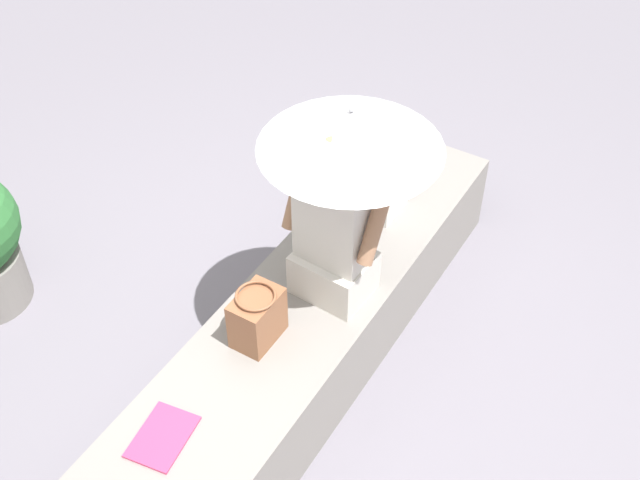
{
  "coord_description": "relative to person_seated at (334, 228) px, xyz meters",
  "views": [
    {
      "loc": [
        -2.15,
        -1.38,
        3.24
      ],
      "look_at": [
        0.06,
        -0.04,
        0.82
      ],
      "focal_mm": 45.27,
      "sensor_mm": 36.0,
      "label": 1
    }
  ],
  "objects": [
    {
      "name": "tote_bag_canvas",
      "position": [
        0.63,
        0.07,
        -0.25
      ],
      "size": [
        0.24,
        0.18,
        0.29
      ],
      "color": "silver",
      "rests_on": "stone_bench"
    },
    {
      "name": "stone_bench",
      "position": [
        -0.13,
        0.07,
        -0.62
      ],
      "size": [
        2.89,
        0.64,
        0.47
      ],
      "primitive_type": "cube",
      "color": "gray",
      "rests_on": "ground"
    },
    {
      "name": "ground_plane",
      "position": [
        -0.13,
        0.07,
        -0.86
      ],
      "size": [
        14.0,
        14.0,
        0.0
      ],
      "primitive_type": "plane",
      "color": "slate"
    },
    {
      "name": "handbag_black",
      "position": [
        -0.43,
        0.14,
        -0.26
      ],
      "size": [
        0.24,
        0.18,
        0.27
      ],
      "color": "brown",
      "rests_on": "stone_bench"
    },
    {
      "name": "magazine",
      "position": [
        -1.06,
        0.17,
        -0.38
      ],
      "size": [
        0.31,
        0.24,
        0.01
      ],
      "primitive_type": "cube",
      "rotation": [
        0.0,
        0.0,
        0.15
      ],
      "color": "#D83866",
      "rests_on": "stone_bench"
    },
    {
      "name": "parasol",
      "position": [
        0.09,
        -0.02,
        0.47
      ],
      "size": [
        0.79,
        0.79,
        0.98
      ],
      "color": "#B7B7BC",
      "rests_on": "stone_bench"
    },
    {
      "name": "person_seated",
      "position": [
        0.0,
        0.0,
        0.0
      ],
      "size": [
        0.3,
        0.48,
        0.9
      ],
      "color": "beige",
      "rests_on": "stone_bench"
    }
  ]
}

